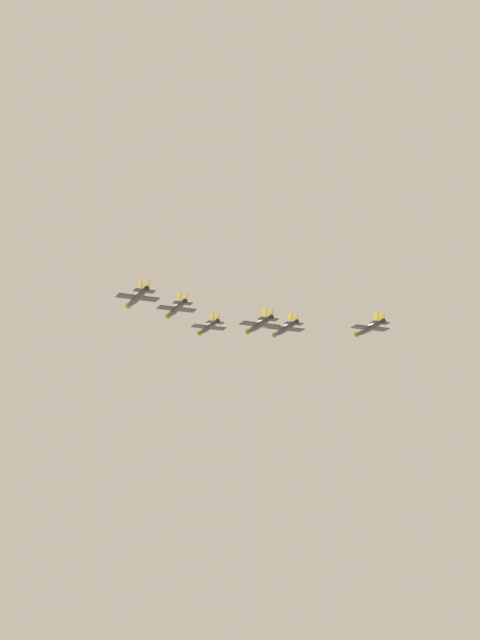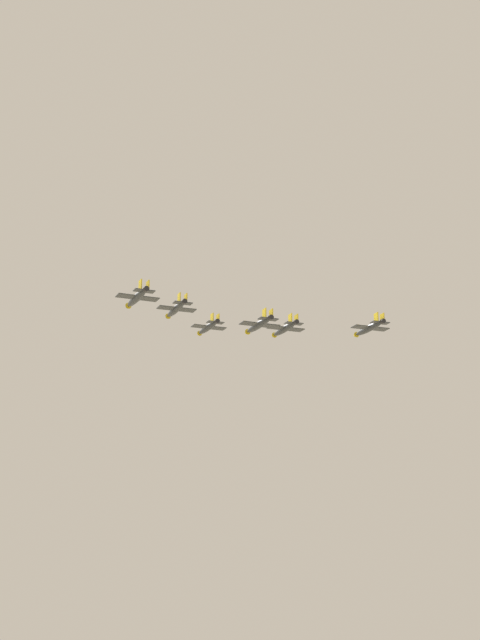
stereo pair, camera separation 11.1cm
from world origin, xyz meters
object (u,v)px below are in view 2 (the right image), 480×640
Objects in this scene: jet_right_outer at (369,328)px; jet_left_wingman at (176,309)px; jet_right_wingman at (285,329)px; jet_left_outer at (137,298)px; jet_lead at (208,327)px; jet_slot_rear at (259,325)px.

jet_left_wingman is at bearing 69.46° from jet_right_outer.
jet_right_wingman is at bearing 41.24° from jet_right_outer.
jet_lead is at bearing -41.45° from jet_left_outer.
jet_slot_rear is (22.56, 31.83, -9.37)m from jet_lead.
jet_left_outer is 66.33m from jet_right_outer.
jet_slot_rear is (24.81, 6.33, -5.66)m from jet_right_wingman.
jet_right_outer is (-54.11, 38.35, -1.02)m from jet_left_outer.
jet_left_wingman is at bearing 39.85° from jet_slot_rear.
jet_left_outer reaches higher than jet_right_outer.
jet_left_outer is at bearing 138.75° from jet_lead.
jet_slot_rear is (27.06, -19.18, -2.55)m from jet_right_outer.
jet_right_wingman reaches higher than jet_right_outer.
jet_left_wingman is 0.99× the size of jet_left_outer.
jet_right_outer is (-4.50, 51.01, -6.82)m from jet_lead.
jet_left_wingman reaches higher than jet_slot_rear.
jet_left_wingman is 1.00× the size of jet_slot_rear.
jet_right_outer reaches higher than jet_slot_rear.
jet_left_outer reaches higher than jet_slot_rear.
jet_lead is 40.12m from jet_slot_rear.
jet_right_wingman is 0.99× the size of jet_left_outer.
jet_lead is 25.87m from jet_right_wingman.
jet_right_wingman is 25.79m from jet_right_outer.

